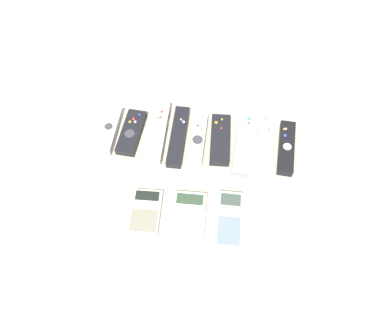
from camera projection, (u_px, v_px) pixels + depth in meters
The scene contains 13 objects.
ground_plane at pixel (191, 181), 1.02m from camera, with size 3.00×3.00×0.00m, color #B2A88E.
remote_0 at pixel (109, 130), 1.09m from camera, with size 0.05×0.16×0.03m.
remote_1 at pixel (132, 132), 1.09m from camera, with size 0.07×0.15×0.02m.
remote_2 at pixel (156, 132), 1.09m from camera, with size 0.06×0.21×0.03m.
remote_3 at pixel (178, 136), 1.08m from camera, with size 0.04×0.20×0.03m.
remote_4 at pixel (198, 139), 1.08m from camera, with size 0.04×0.17×0.02m.
remote_5 at pixel (220, 140), 1.08m from camera, with size 0.06×0.17×0.03m.
remote_6 at pixel (243, 144), 1.07m from camera, with size 0.06×0.21×0.02m.
remote_7 at pixel (265, 144), 1.07m from camera, with size 0.05×0.22×0.02m.
remote_8 at pixel (286, 148), 1.06m from camera, with size 0.05×0.18×0.03m.
calculator_0 at pixel (145, 211), 0.97m from camera, with size 0.08×0.12×0.01m.
calculator_1 at pixel (188, 217), 0.96m from camera, with size 0.09×0.14×0.02m.
calculator_2 at pixel (229, 219), 0.96m from camera, with size 0.07×0.15×0.02m.
Camera 1 is at (0.06, -0.48, 0.90)m, focal length 35.00 mm.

